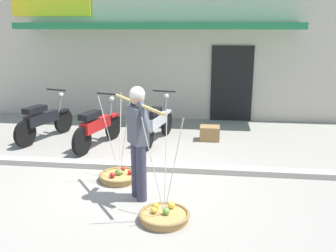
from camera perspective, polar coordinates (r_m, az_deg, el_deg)
ground_plane at (r=6.32m, az=-5.23°, el=-8.72°), size 90.00×90.00×0.00m
sidewalk_curb at (r=6.94m, az=-4.01°, el=-6.06°), size 20.00×0.24×0.10m
fruit_vendor at (r=5.51m, az=-4.50°, el=-1.47°), size 0.96×1.29×1.70m
fruit_basket_left_side at (r=6.49m, az=-7.26°, el=-7.40°), size 0.69×0.69×1.45m
fruit_basket_right_side at (r=5.21m, az=-0.57°, el=-13.21°), size 0.69×0.69×1.45m
motorcycle_nearest_shop at (r=8.99m, az=-18.07°, el=0.82°), size 0.71×1.76×1.09m
motorcycle_second_in_row at (r=8.17m, az=-10.52°, el=-0.06°), size 0.65×1.78×1.09m
motorcycle_third_in_row at (r=8.36m, az=-1.66°, el=0.53°), size 0.58×1.80×1.09m
storefront_building at (r=12.85m, az=0.35°, el=13.00°), size 13.00×6.00×4.20m
wooden_crate at (r=8.64m, az=6.26°, el=-1.08°), size 0.44×0.36×0.32m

